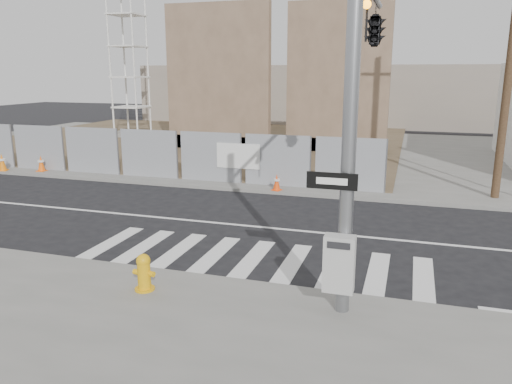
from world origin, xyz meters
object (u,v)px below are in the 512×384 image
(signal_pole, at_px, (368,58))
(crane_tower, at_px, (125,0))
(fire_hydrant, at_px, (144,272))
(traffic_cone_a, at_px, (2,162))
(traffic_cone_b, at_px, (41,163))
(traffic_cone_d, at_px, (277,182))
(traffic_cone_c, at_px, (191,169))

(signal_pole, relative_size, crane_tower, 0.39)
(fire_hydrant, xyz_separation_m, traffic_cone_a, (-12.55, 9.34, -0.00))
(fire_hydrant, bearing_deg, traffic_cone_a, 153.81)
(signal_pole, relative_size, traffic_cone_b, 9.84)
(signal_pole, xyz_separation_m, fire_hydrant, (-3.99, -3.08, -4.28))
(signal_pole, relative_size, fire_hydrant, 9.02)
(traffic_cone_a, xyz_separation_m, traffic_cone_d, (12.83, 0.00, -0.08))
(traffic_cone_b, xyz_separation_m, traffic_cone_d, (11.07, -0.43, -0.04))
(fire_hydrant, bearing_deg, traffic_cone_c, 120.17)
(signal_pole, distance_m, crane_tower, 26.21)
(crane_tower, bearing_deg, signal_pole, -47.43)
(crane_tower, relative_size, fire_hydrant, 23.38)
(crane_tower, distance_m, traffic_cone_d, 20.68)
(signal_pole, xyz_separation_m, traffic_cone_c, (-7.76, 7.45, -4.29))
(fire_hydrant, bearing_deg, signal_pole, 48.12)
(signal_pole, height_order, traffic_cone_a, signal_pole)
(signal_pole, xyz_separation_m, traffic_cone_b, (-14.77, 6.69, -4.31))
(crane_tower, height_order, traffic_cone_b, crane_tower)
(traffic_cone_a, relative_size, traffic_cone_d, 1.25)
(traffic_cone_a, bearing_deg, traffic_cone_d, 0.00)
(traffic_cone_c, bearing_deg, crane_tower, 130.03)
(traffic_cone_b, relative_size, traffic_cone_c, 0.93)
(crane_tower, xyz_separation_m, traffic_cone_a, (0.96, -12.78, -8.52))
(fire_hydrant, height_order, traffic_cone_c, fire_hydrant)
(crane_tower, xyz_separation_m, traffic_cone_c, (9.74, -11.59, -8.53))
(signal_pole, distance_m, traffic_cone_c, 11.58)
(traffic_cone_b, relative_size, traffic_cone_d, 1.14)
(traffic_cone_d, bearing_deg, traffic_cone_b, 177.79)
(traffic_cone_b, bearing_deg, signal_pole, -24.37)
(signal_pole, relative_size, traffic_cone_a, 8.99)
(crane_tower, xyz_separation_m, traffic_cone_b, (2.72, -12.35, -8.56))
(traffic_cone_a, xyz_separation_m, traffic_cone_c, (8.78, 1.19, -0.01))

